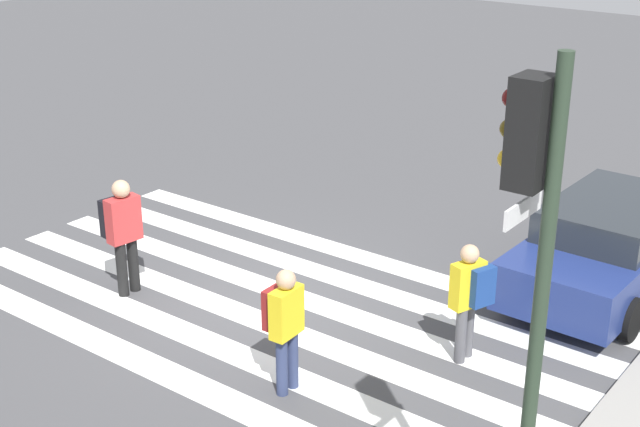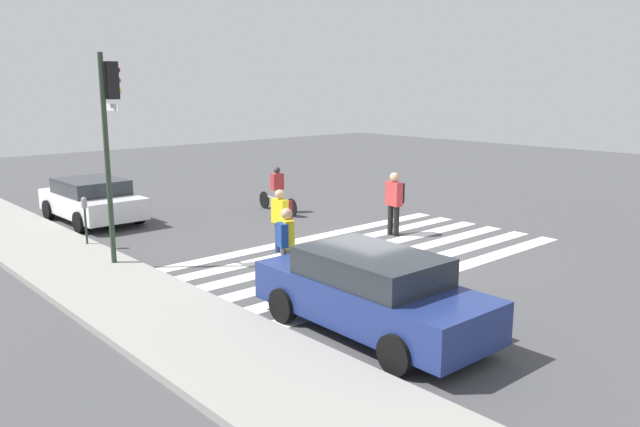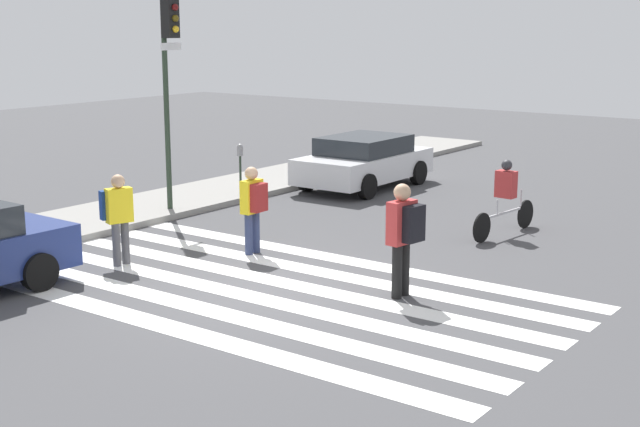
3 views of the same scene
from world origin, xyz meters
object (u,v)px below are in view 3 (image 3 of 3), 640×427
Objects in this scene: parking_meter at (240,158)px; cyclist_near_curb at (506,194)px; pedestrian_child_with_backpack at (117,212)px; pedestrian_adult_blue_shirt at (253,203)px; pedestrian_adult_tall_backpack at (404,231)px; traffic_light at (169,60)px; car_parked_silver_sedan at (364,161)px.

cyclist_near_curb is at bearing -86.03° from parking_meter.
cyclist_near_curb is (6.23, -4.62, -0.11)m from pedestrian_child_with_backpack.
pedestrian_adult_blue_shirt is at bearing -135.94° from parking_meter.
pedestrian_adult_tall_backpack is 4.88m from cyclist_near_curb.
traffic_light reaches higher than parking_meter.
pedestrian_child_with_backpack reaches higher than cyclist_near_curb.
pedestrian_child_with_backpack is 5.31m from pedestrian_adult_tall_backpack.
pedestrian_adult_blue_shirt is at bearing 88.21° from pedestrian_adult_tall_backpack.
traffic_light is 4.75m from pedestrian_adult_blue_shirt.
traffic_light is 3.28m from parking_meter.
cyclist_near_curb reaches higher than parking_meter.
parking_meter is 0.84× the size of pedestrian_child_with_backpack.
pedestrian_child_with_backpack is at bearing 149.09° from cyclist_near_curb.
car_parked_silver_sedan is at bearing -155.66° from pedestrian_child_with_backpack.
cyclist_near_curb is (4.21, -3.16, -0.12)m from pedestrian_adult_blue_shirt.
parking_meter is at bearing 67.08° from pedestrian_adult_tall_backpack.
parking_meter is 8.49m from pedestrian_adult_tall_backpack.
parking_meter is at bearing 154.82° from car_parked_silver_sedan.
cyclist_near_curb is (2.65, -6.87, -2.63)m from traffic_light.
cyclist_near_curb is (0.47, -6.78, -0.18)m from parking_meter.
parking_meter is at bearing -2.52° from traffic_light.
parking_meter is 6.15m from pedestrian_child_with_backpack.
pedestrian_adult_blue_shirt is 1.01× the size of pedestrian_child_with_backpack.
pedestrian_adult_tall_backpack reaches higher than car_parked_silver_sedan.
cyclist_near_curb is at bearing -39.09° from pedestrian_adult_blue_shirt.
parking_meter is 6.80m from cyclist_near_curb.
traffic_light is 6.28m from car_parked_silver_sedan.
pedestrian_adult_tall_backpack is (-2.19, -7.38, -2.42)m from traffic_light.
traffic_light is at bearing 163.19° from car_parked_silver_sedan.
pedestrian_adult_blue_shirt reaches higher than cyclist_near_curb.
pedestrian_adult_blue_shirt is 7.29m from car_parked_silver_sedan.
parking_meter is 0.34× the size of car_parked_silver_sedan.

